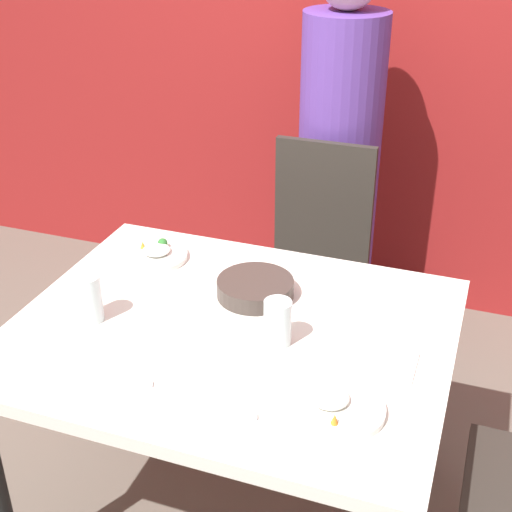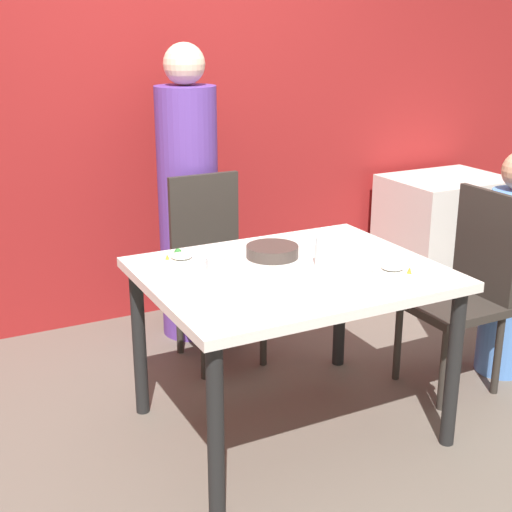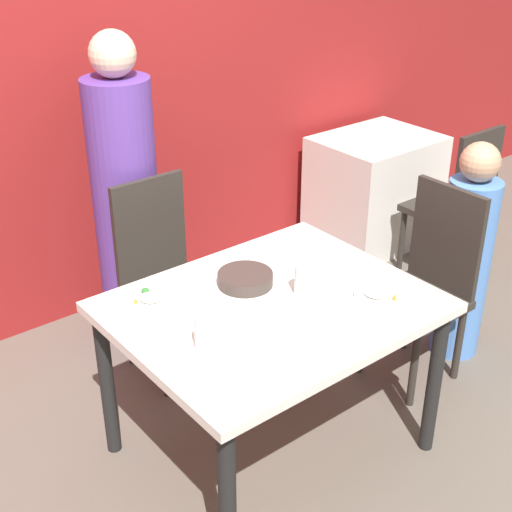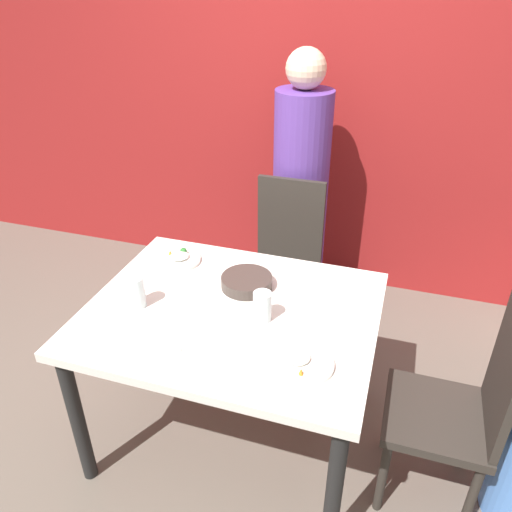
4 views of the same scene
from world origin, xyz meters
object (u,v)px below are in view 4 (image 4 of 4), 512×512
Objects in this scene: bowl_curry at (247,281)px; person_adult at (300,199)px; chair_adult_spot at (284,261)px; glass_water_tall at (136,292)px; chair_child_spot at (461,406)px; plate_rice_adult at (303,363)px.

person_adult is at bearing 89.70° from bowl_curry.
glass_water_tall is at bearing -113.05° from chair_adult_spot.
chair_adult_spot is at bearing 66.95° from glass_water_tall.
glass_water_tall is at bearing -107.40° from person_adult.
glass_water_tall is (-0.39, -1.24, 0.06)m from person_adult.
person_adult is at bearing 72.60° from glass_water_tall.
chair_adult_spot is 4.25× the size of bowl_curry.
chair_child_spot is 6.97× the size of glass_water_tall.
person_adult is 0.97m from bowl_curry.
chair_child_spot is (0.92, -0.84, 0.00)m from chair_adult_spot.
bowl_curry is at bearing -90.30° from person_adult.
chair_child_spot is 1.51m from person_adult.
plate_rice_adult is (-0.58, -0.22, 0.24)m from chair_child_spot.
chair_child_spot is 0.67m from plate_rice_adult.
plate_rice_adult is 1.56× the size of glass_water_tall.
plate_rice_adult is (0.35, -0.41, -0.01)m from bowl_curry.
chair_child_spot reaches higher than glass_water_tall.
chair_child_spot is at bearing -11.96° from bowl_curry.
chair_child_spot is 0.98m from bowl_curry.
person_adult is (-0.92, 1.17, 0.24)m from chair_child_spot.
bowl_curry is (-0.01, -0.97, 0.02)m from person_adult.
chair_adult_spot is 0.41m from person_adult.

